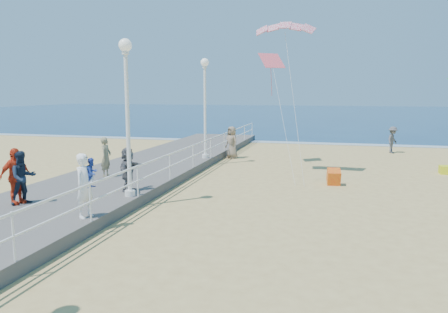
% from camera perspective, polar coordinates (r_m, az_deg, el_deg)
% --- Properties ---
extents(ground, '(160.00, 160.00, 0.00)m').
position_cam_1_polar(ground, '(14.14, 7.89, -7.98)').
color(ground, tan).
rests_on(ground, ground).
extents(ocean, '(160.00, 90.00, 0.05)m').
position_cam_1_polar(ocean, '(78.60, 13.38, 5.40)').
color(ocean, '#0D2B50').
rests_on(ocean, ground).
extents(surf_line, '(160.00, 1.20, 0.04)m').
position_cam_1_polar(surf_line, '(34.24, 11.85, 1.69)').
color(surf_line, silver).
rests_on(surf_line, ground).
extents(boardwalk, '(5.00, 44.00, 0.40)m').
position_cam_1_polar(boardwalk, '(16.64, -18.80, -5.13)').
color(boardwalk, '#67625D').
rests_on(boardwalk, ground).
extents(railing, '(0.05, 42.00, 0.55)m').
position_cam_1_polar(railing, '(15.23, -11.24, -2.03)').
color(railing, white).
rests_on(railing, boardwalk).
extents(lamp_post_mid, '(0.44, 0.44, 5.32)m').
position_cam_1_polar(lamp_post_mid, '(15.12, -12.54, 7.05)').
color(lamp_post_mid, white).
rests_on(lamp_post_mid, boardwalk).
extents(lamp_post_far, '(0.44, 0.44, 5.32)m').
position_cam_1_polar(lamp_post_far, '(23.50, -2.50, 7.70)').
color(lamp_post_far, white).
rests_on(lamp_post_far, boardwalk).
extents(woman_holding_toddler, '(0.53, 0.73, 1.86)m').
position_cam_1_polar(woman_holding_toddler, '(13.09, -17.70, -3.65)').
color(woman_holding_toddler, white).
rests_on(woman_holding_toddler, boardwalk).
extents(toddler_held, '(0.38, 0.46, 0.86)m').
position_cam_1_polar(toddler_held, '(13.07, -16.86, -2.04)').
color(toddler_held, blue).
rests_on(toddler_held, boardwalk).
extents(spectator_3, '(0.72, 1.15, 1.82)m').
position_cam_1_polar(spectator_3, '(15.47, -25.60, -2.33)').
color(spectator_3, red).
rests_on(spectator_3, boardwalk).
extents(spectator_5, '(0.50, 1.49, 1.60)m').
position_cam_1_polar(spectator_5, '(16.16, -12.43, -1.64)').
color(spectator_5, '#4E4E53').
rests_on(spectator_5, boardwalk).
extents(spectator_6, '(0.46, 0.65, 1.69)m').
position_cam_1_polar(spectator_6, '(19.11, -15.16, -0.06)').
color(spectator_6, '#807A58').
rests_on(spectator_6, boardwalk).
extents(spectator_7, '(0.97, 1.04, 1.72)m').
position_cam_1_polar(spectator_7, '(15.41, -24.79, -2.50)').
color(spectator_7, '#1A283B').
rests_on(spectator_7, boardwalk).
extents(beach_walker_a, '(1.07, 1.29, 1.73)m').
position_cam_1_polar(beach_walker_a, '(30.46, 21.17, 2.05)').
color(beach_walker_a, '#504F54').
rests_on(beach_walker_a, ground).
extents(beach_walker_c, '(1.11, 1.06, 1.92)m').
position_cam_1_polar(beach_walker_c, '(26.16, 1.03, 1.86)').
color(beach_walker_c, '#83715B').
rests_on(beach_walker_c, ground).
extents(box_kite, '(0.63, 0.77, 0.74)m').
position_cam_1_polar(box_kite, '(19.31, 14.13, -2.77)').
color(box_kite, red).
rests_on(box_kite, ground).
extents(beach_chair_left, '(0.55, 0.55, 0.40)m').
position_cam_1_polar(beach_chair_left, '(23.85, 26.97, -1.57)').
color(beach_chair_left, yellow).
rests_on(beach_chair_left, ground).
extents(kite_parafoil, '(2.76, 0.94, 0.65)m').
position_cam_1_polar(kite_parafoil, '(21.00, 7.97, 16.63)').
color(kite_parafoil, red).
extents(kite_diamond_pink, '(1.52, 1.46, 0.83)m').
position_cam_1_polar(kite_diamond_pink, '(24.06, 6.24, 12.36)').
color(kite_diamond_pink, '#DD515E').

